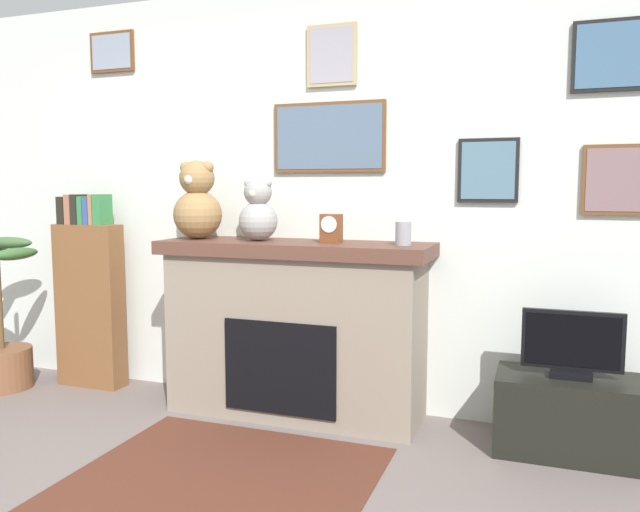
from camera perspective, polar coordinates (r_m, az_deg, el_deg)
back_wall at (r=4.01m, az=-1.95°, el=5.35°), size 5.20×0.15×2.60m
fireplace at (r=3.79m, az=-2.27°, el=-6.52°), size 1.63×0.53×1.05m
bookshelf at (r=4.60m, az=-20.20°, el=-3.51°), size 0.47×0.16×1.32m
potted_plant at (r=4.83m, az=-26.96°, el=-6.95°), size 0.45×0.44×1.03m
tv_stand at (r=3.56m, az=21.67°, el=-13.30°), size 0.73×0.40×0.41m
television at (r=3.46m, az=21.92°, el=-7.62°), size 0.49×0.14×0.34m
area_rug at (r=3.18m, az=-8.82°, el=-19.25°), size 1.40×1.20×0.01m
candle_jar at (r=3.49m, az=7.58°, el=2.04°), size 0.09×0.09×0.13m
mantel_clock at (r=3.60m, az=1.02°, el=2.52°), size 0.12×0.09×0.17m
teddy_bear_grey at (r=3.97m, az=-11.07°, el=4.68°), size 0.30×0.30×0.48m
teddy_bear_cream at (r=3.77m, az=-5.64°, el=3.95°), size 0.23×0.23×0.38m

